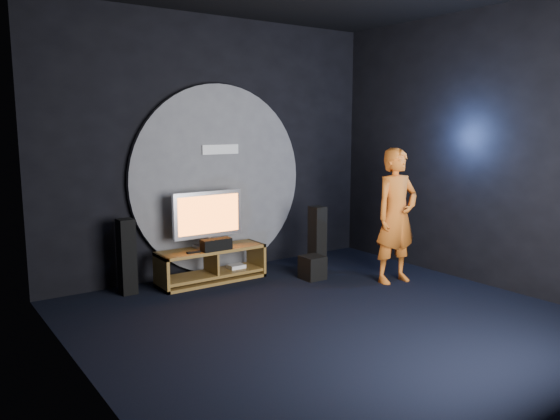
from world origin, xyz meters
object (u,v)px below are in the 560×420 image
object	(u,v)px
tower_speaker_left	(127,257)
subwoofer	(312,267)
media_console	(212,267)
tv	(208,217)
player	(396,216)
tower_speaker_right	(317,239)

from	to	relation	value
tower_speaker_left	subwoofer	world-z (taller)	tower_speaker_left
media_console	subwoofer	world-z (taller)	media_console
tv	subwoofer	size ratio (longest dim) A/B	3.12
media_console	subwoofer	distance (m)	1.34
media_console	tv	xyz separation A→B (m)	(-0.01, 0.07, 0.66)
tower_speaker_left	subwoofer	size ratio (longest dim) A/B	2.95
media_console	tower_speaker_left	bearing A→B (deg)	173.51
subwoofer	player	xyz separation A→B (m)	(0.81, -0.72, 0.72)
player	tv	bearing A→B (deg)	148.60
media_console	subwoofer	size ratio (longest dim) A/B	4.58
media_console	tower_speaker_right	size ratio (longest dim) A/B	1.55
tower_speaker_right	player	distance (m)	1.18
tv	player	xyz separation A→B (m)	(1.98, -1.46, 0.02)
tower_speaker_left	player	bearing A→B (deg)	-26.24
tower_speaker_left	tower_speaker_right	size ratio (longest dim) A/B	1.00
media_console	tv	bearing A→B (deg)	95.87
media_console	subwoofer	bearing A→B (deg)	-30.14
player	subwoofer	bearing A→B (deg)	143.62
tv	player	world-z (taller)	player
tower_speaker_right	player	xyz separation A→B (m)	(0.53, -0.98, 0.42)
player	tower_speaker_left	bearing A→B (deg)	158.66
tower_speaker_right	subwoofer	bearing A→B (deg)	-137.89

